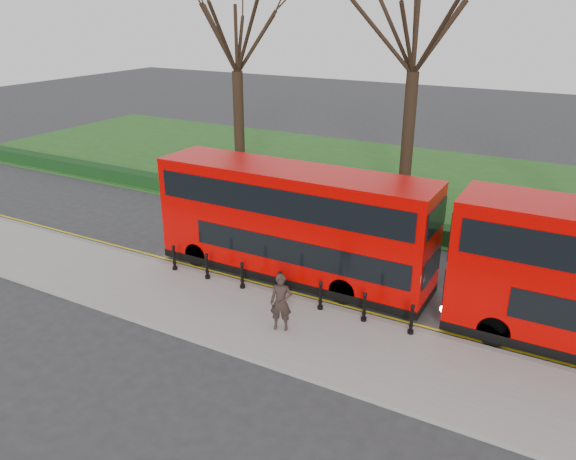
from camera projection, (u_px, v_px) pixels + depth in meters
The scene contains 12 objects.
ground at pixel (270, 279), 21.87m from camera, with size 120.00×120.00×0.00m, color #28282B.
pavement at pixel (226, 312), 19.41m from camera, with size 60.00×4.00×0.15m, color gray.
kerb at pixel (256, 288), 21.03m from camera, with size 60.00×0.25×0.16m, color slate.
grass_verge at pixel (397, 181), 34.03m from camera, with size 60.00×18.00×0.06m, color #1C4C19.
hedge at pixel (342, 217), 27.24m from camera, with size 60.00×0.90×0.80m, color black.
yellow_line_outer at pixel (261, 286), 21.30m from camera, with size 60.00×0.10×0.01m, color yellow.
yellow_line_inner at pixel (263, 284), 21.47m from camera, with size 60.00×0.10×0.01m, color yellow.
tree_left at pixel (236, 31), 30.38m from camera, with size 7.62×7.62×11.90m.
tree_mid at pixel (417, 20), 25.63m from camera, with size 8.18×8.18×12.79m.
bollard_row at pixel (280, 285), 19.99m from camera, with size 9.81×0.15×1.00m.
bus_lead at pixel (292, 224), 21.41m from camera, with size 10.89×2.50×4.33m.
pedestrian at pixel (281, 302), 17.89m from camera, with size 0.71×0.46×1.94m, color #2D201C.
Camera 1 is at (10.13, -16.78, 9.92)m, focal length 35.00 mm.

